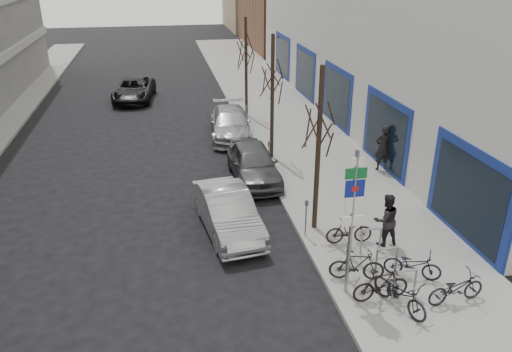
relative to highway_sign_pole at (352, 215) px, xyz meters
name	(u,v)px	position (x,y,z in m)	size (l,w,h in m)	color
ground	(257,307)	(-2.40, 0.01, -2.46)	(120.00, 120.00, 0.00)	black
sidewalk_east	(312,155)	(2.10, 10.01, -2.38)	(5.00, 70.00, 0.15)	slate
commercial_building	(497,22)	(14.60, 16.01, 2.54)	(20.00, 32.00, 10.00)	#B7B7B2
brick_building_far	(308,5)	(10.60, 40.01, 1.54)	(12.00, 14.00, 8.00)	brown
highway_sign_pole	(352,215)	(0.00, 0.00, 0.00)	(0.55, 0.10, 4.20)	gray
bike_rack	(387,257)	(1.40, 0.61, -1.80)	(0.66, 2.26, 0.83)	gray
tree_near	(320,112)	(0.20, 3.51, 1.65)	(1.80, 1.80, 5.50)	black
tree_mid	(273,68)	(0.20, 10.01, 1.65)	(1.80, 1.80, 5.50)	black
tree_far	(246,44)	(0.20, 16.51, 1.65)	(1.80, 1.80, 5.50)	black
meter_front	(306,215)	(-0.25, 3.01, -1.54)	(0.10, 0.08, 1.27)	gray
meter_mid	(269,153)	(-0.25, 8.51, -1.54)	(0.10, 0.08, 1.27)	gray
meter_back	(246,115)	(-0.25, 14.01, -1.54)	(0.10, 0.08, 1.27)	gray
bike_near_left	(400,290)	(1.08, -0.89, -1.78)	(0.53, 1.74, 1.06)	black
bike_near_right	(381,285)	(0.74, -0.49, -1.84)	(0.46, 1.55, 0.94)	black
bike_mid_curb	(413,262)	(2.03, 0.29, -1.83)	(0.47, 1.55, 0.95)	black
bike_mid_inner	(357,265)	(0.47, 0.48, -1.84)	(0.46, 1.53, 0.93)	black
bike_far_curb	(457,286)	(2.60, -0.94, -1.81)	(0.49, 1.62, 0.99)	black
bike_far_inner	(349,230)	(0.95, 2.35, -1.86)	(0.44, 1.48, 0.90)	black
parked_car_front	(228,212)	(-2.60, 4.07, -1.75)	(1.50, 4.30, 1.42)	#A3A4A8
parked_car_mid	(254,163)	(-1.00, 7.98, -1.72)	(1.75, 4.35, 1.48)	#47474C
parked_car_back	(231,124)	(-1.14, 13.45, -1.76)	(1.95, 4.80, 1.39)	#9E9EA3
lane_car	(134,89)	(-6.13, 21.66, -1.77)	(2.27, 4.92, 1.37)	black
pedestrian_near	(383,148)	(4.40, 7.69, -1.33)	(0.71, 0.47, 1.95)	black
pedestrian_far	(386,219)	(2.01, 2.10, -1.45)	(0.63, 0.43, 1.71)	black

